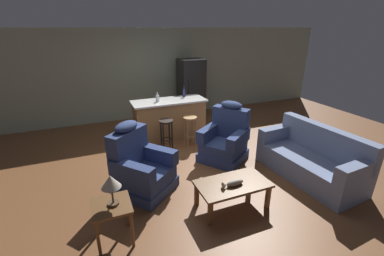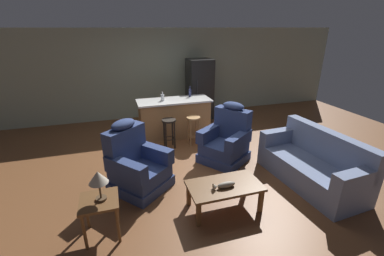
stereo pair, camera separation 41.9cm
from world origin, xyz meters
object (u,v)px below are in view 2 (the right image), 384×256
Objects in this scene: bottle_tall_green at (190,93)px; bottle_short_amber at (163,97)px; recliner_near_island at (226,141)px; kitchen_island at (174,118)px; bar_stool_right at (193,125)px; table_lamp at (98,179)px; couch at (313,165)px; recliner_near_lamp at (136,165)px; end_table at (100,206)px; refrigerator at (200,89)px; fish_figurine at (224,185)px; coffee_table at (225,188)px; bar_stool_left at (169,128)px.

bottle_short_amber is at bearing -167.07° from bottle_tall_green.
recliner_near_island is 1.96m from bottle_short_amber.
bar_stool_right is (0.30, -0.63, -0.01)m from kitchen_island.
table_lamp reaches higher than bar_stool_right.
kitchen_island is at bearing -60.49° from couch.
kitchen_island is at bearing 109.98° from recliner_near_lamp.
recliner_near_lamp is 2.14× the size of end_table.
table_lamp is at bearing -68.21° from recliner_near_lamp.
table_lamp is 3.14m from bar_stool_right.
refrigerator is at bearing 105.05° from recliner_near_lamp.
table_lamp is 0.60× the size of bar_stool_right.
refrigerator is 8.25× the size of bottle_short_amber.
recliner_near_island reaches higher than kitchen_island.
fish_figurine is 0.61× the size of end_table.
end_table is 5.08m from refrigerator.
recliner_near_island is (1.88, 0.47, 0.00)m from recliner_near_lamp.
bottle_tall_green is at bearing 78.50° from bar_stool_right.
table_lamp is 3.36m from bottle_short_amber.
kitchen_island is 0.76m from bottle_tall_green.
bottle_short_amber reaches higher than end_table.
table_lamp is 0.23× the size of refrigerator.
recliner_near_lamp is 3.95m from refrigerator.
fish_figurine is at bearing -84.86° from bottle_short_amber.
bottle_tall_green reaches higher than coffee_table.
bottle_tall_green is (-0.61, -1.01, 0.17)m from refrigerator.
kitchen_island is (1.16, 2.02, 0.06)m from recliner_near_lamp.
refrigerator is (0.77, 1.83, 0.41)m from bar_stool_right.
coffee_table is at bearing 0.81° from table_lamp.
bottle_short_amber is (-0.28, 3.08, 0.57)m from fish_figurine.
bottle_short_amber is (0.88, 2.04, 0.61)m from recliner_near_lamp.
kitchen_island is at bearing 90.81° from coffee_table.
coffee_table is 2.39m from bar_stool_right.
recliner_near_lamp is 5.62× the size of bottle_short_amber.
fish_figurine is 2.45m from bar_stool_left.
table_lamp is (-3.53, -0.23, 0.53)m from couch.
refrigerator is (1.07, 4.27, 0.42)m from fish_figurine.
fish_figurine is at bearing -83.50° from bar_stool_left.
bottle_tall_green is (0.17, 0.82, 0.58)m from bar_stool_right.
bar_stool_right is 3.19× the size of bottle_short_amber.
recliner_near_lamp reaches higher than bar_stool_right.
bottle_short_amber is at bearing 116.40° from recliner_near_lamp.
refrigerator is (1.03, 4.20, 0.52)m from coffee_table.
table_lamp is (-0.53, -1.00, 0.45)m from recliner_near_lamp.
refrigerator is (2.76, 4.22, 0.01)m from table_lamp.
refrigerator is at bearing 67.10° from bar_stool_right.
bottle_tall_green is (2.16, 3.21, 0.18)m from table_lamp.
bottle_short_amber is at bearing -138.79° from refrigerator.
end_table is (-0.56, -1.00, 0.04)m from recliner_near_lamp.
kitchen_island is (-0.72, 1.55, 0.06)m from recliner_near_island.
bottle_tall_green reaches higher than bottle_short_amber.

